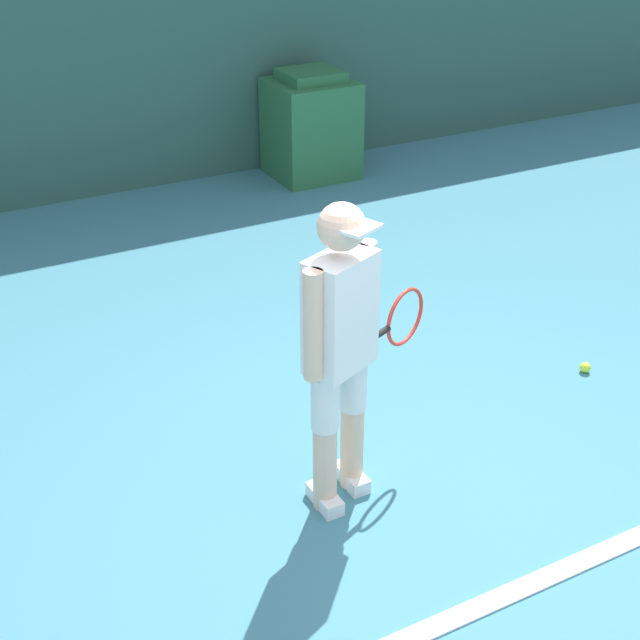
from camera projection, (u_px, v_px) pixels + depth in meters
name	position (u px, v px, depth m)	size (l,w,h in m)	color
ground_plane	(416.00, 511.00, 4.48)	(24.00, 24.00, 0.00)	teal
back_wall	(102.00, 50.00, 7.81)	(24.00, 0.10, 2.60)	#2D564C
court_baseline	(499.00, 598.00, 3.96)	(21.60, 0.10, 0.01)	white
tennis_player	(342.00, 345.00, 4.18)	(0.88, 0.47, 1.60)	beige
tennis_ball	(585.00, 367.00, 5.61)	(0.07, 0.07, 0.07)	#D1E533
covered_chair	(311.00, 126.00, 8.59)	(0.77, 0.73, 1.03)	#28663D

